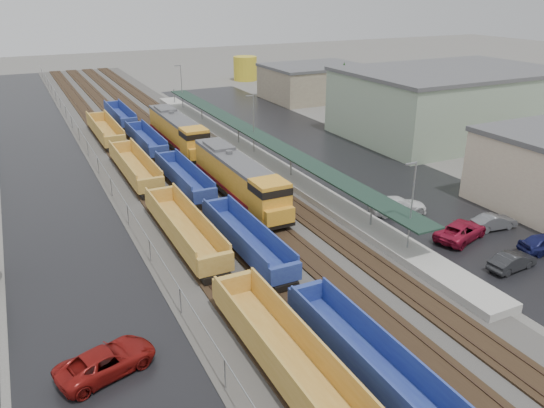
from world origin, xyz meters
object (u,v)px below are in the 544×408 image
at_px(locomotive_trail, 178,131).
at_px(parked_car_east_e, 494,222).
at_px(parked_car_east_b, 461,231).
at_px(locomotive_lead, 240,179).
at_px(parked_car_west_c, 106,361).
at_px(well_string_blue, 210,204).
at_px(parked_car_east_a, 512,261).
at_px(storage_tank, 245,68).
at_px(well_string_yellow, 184,229).
at_px(parked_car_east_c, 398,206).

distance_m(locomotive_trail, parked_car_east_e, 41.50).
bearing_deg(parked_car_east_b, locomotive_lead, 21.74).
height_order(parked_car_east_b, parked_car_east_e, parked_car_east_b).
bearing_deg(parked_car_east_e, parked_car_west_c, 103.76).
xyz_separation_m(locomotive_trail, parked_car_east_b, (13.57, -37.68, -1.60)).
relative_size(well_string_blue, parked_car_east_a, 23.40).
bearing_deg(parked_car_east_e, well_string_blue, 63.65).
bearing_deg(storage_tank, parked_car_east_e, -98.67).
height_order(locomotive_trail, well_string_yellow, locomotive_trail).
height_order(well_string_yellow, parked_car_east_e, well_string_yellow).
xyz_separation_m(well_string_blue, parked_car_east_c, (16.29, -7.52, -0.32)).
distance_m(locomotive_lead, parked_car_west_c, 26.86).
relative_size(locomotive_trail, parked_car_east_a, 4.67).
bearing_deg(parked_car_east_b, parked_car_west_c, 80.16).
height_order(parked_car_east_a, parked_car_east_e, parked_car_east_e).
height_order(locomotive_trail, parked_car_west_c, locomotive_trail).
distance_m(locomotive_lead, parked_car_east_e, 24.29).
bearing_deg(parked_car_east_a, locomotive_lead, 26.19).
xyz_separation_m(parked_car_west_c, parked_car_east_b, (30.56, 4.06, -0.00)).
xyz_separation_m(parked_car_west_c, parked_car_east_e, (34.78, 4.29, -0.08)).
height_order(locomotive_lead, well_string_blue, locomotive_lead).
xyz_separation_m(well_string_yellow, parked_car_east_b, (21.57, -9.97, -0.45)).
distance_m(locomotive_trail, parked_car_east_b, 40.08).
bearing_deg(storage_tank, locomotive_trail, -122.62).
bearing_deg(parked_car_west_c, parked_car_east_a, -110.11).
xyz_separation_m(locomotive_trail, well_string_yellow, (-8.00, -27.71, -1.15)).
relative_size(locomotive_lead, well_string_blue, 0.20).
distance_m(locomotive_lead, locomotive_trail, 21.00).
distance_m(locomotive_lead, parked_car_east_c, 15.77).
height_order(well_string_blue, parked_car_east_e, well_string_blue).
bearing_deg(parked_car_west_c, storage_tank, -44.92).
bearing_deg(parked_car_east_c, well_string_blue, 80.15).
height_order(parked_car_east_a, parked_car_east_c, parked_car_east_c).
bearing_deg(well_string_blue, parked_car_east_b, -39.39).
relative_size(well_string_blue, parked_car_east_e, 23.38).
bearing_deg(locomotive_trail, well_string_blue, -99.76).
distance_m(parked_car_east_c, parked_car_east_e, 8.66).
height_order(parked_car_east_a, parked_car_east_b, parked_car_east_b).
bearing_deg(parked_car_east_a, parked_car_east_c, -0.13).
height_order(locomotive_lead, parked_car_west_c, locomotive_lead).
relative_size(locomotive_lead, storage_tank, 3.64).
height_order(parked_car_east_b, parked_car_east_c, parked_car_east_c).
distance_m(locomotive_lead, parked_car_east_a, 26.08).
bearing_deg(locomotive_trail, parked_car_east_b, -70.19).
height_order(locomotive_lead, parked_car_east_b, locomotive_lead).
relative_size(locomotive_trail, storage_tank, 3.64).
bearing_deg(parked_car_east_a, parked_car_east_e, -41.81).
bearing_deg(parked_car_east_c, storage_tank, 1.70).
bearing_deg(well_string_blue, parked_car_east_e, -33.09).
bearing_deg(parked_car_east_e, locomotive_trail, 32.15).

